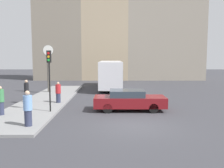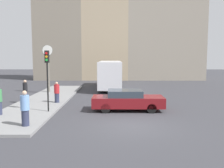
# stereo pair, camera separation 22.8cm
# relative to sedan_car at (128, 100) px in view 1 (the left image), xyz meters

# --- Properties ---
(ground_plane) EXTENTS (120.00, 120.00, 0.00)m
(ground_plane) POSITION_rel_sedan_car_xyz_m (-0.02, -3.83, -0.71)
(ground_plane) COLOR #38383D
(sidewalk_corner) EXTENTS (3.70, 18.97, 0.15)m
(sidewalk_corner) POSITION_rel_sedan_car_xyz_m (-6.51, 3.66, -0.64)
(sidewalk_corner) COLOR gray
(sidewalk_corner) RESTS_ON ground_plane
(building_row) EXTENTS (26.41, 5.00, 18.73)m
(building_row) POSITION_rel_sedan_car_xyz_m (0.33, 23.78, 7.92)
(building_row) COLOR gray
(building_row) RESTS_ON ground_plane
(sedan_car) EXTENTS (4.79, 1.88, 1.39)m
(sedan_car) POSITION_rel_sedan_car_xyz_m (0.00, 0.00, 0.00)
(sedan_car) COLOR maroon
(sedan_car) RESTS_ON ground_plane
(bus_distant) EXTENTS (2.40, 9.56, 3.11)m
(bus_distant) POSITION_rel_sedan_car_xyz_m (-1.31, 11.78, 1.05)
(bus_distant) COLOR silver
(bus_distant) RESTS_ON ground_plane
(traffic_light_near) EXTENTS (0.26, 0.24, 3.86)m
(traffic_light_near) POSITION_rel_sedan_car_xyz_m (-5.11, -0.97, 2.20)
(traffic_light_near) COLOR black
(traffic_light_near) RESTS_ON sidewalk_corner
(street_clock) EXTENTS (1.07, 0.38, 4.65)m
(street_clock) POSITION_rel_sedan_car_xyz_m (-7.42, 8.00, 1.83)
(street_clock) COLOR #666056
(street_clock) RESTS_ON sidewalk_corner
(pedestrian_black_jacket) EXTENTS (0.35, 0.35, 1.70)m
(pedestrian_black_jacket) POSITION_rel_sedan_car_xyz_m (-7.78, 2.48, 0.29)
(pedestrian_black_jacket) COLOR #2D334C
(pedestrian_black_jacket) RESTS_ON sidewalk_corner
(pedestrian_red_top) EXTENTS (0.40, 0.40, 1.58)m
(pedestrian_red_top) POSITION_rel_sedan_car_xyz_m (-5.25, 2.13, 0.21)
(pedestrian_red_top) COLOR #2D334C
(pedestrian_red_top) RESTS_ON sidewalk_corner
(pedestrian_blue_stripe) EXTENTS (0.44, 0.44, 1.80)m
(pedestrian_blue_stripe) POSITION_rel_sedan_car_xyz_m (-5.38, -4.36, 0.32)
(pedestrian_blue_stripe) COLOR #2D334C
(pedestrian_blue_stripe) RESTS_ON sidewalk_corner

